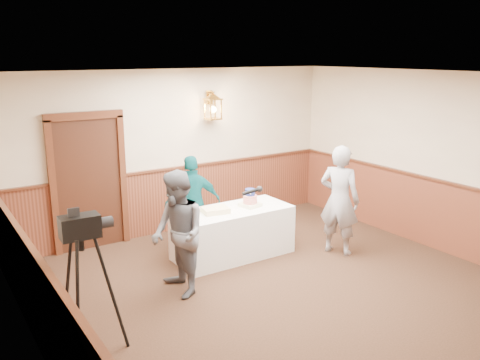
% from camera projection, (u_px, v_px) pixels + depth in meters
% --- Properties ---
extents(ground, '(7.00, 7.00, 0.00)m').
position_uv_depth(ground, '(308.00, 307.00, 6.28)').
color(ground, black).
rests_on(ground, ground).
extents(room_shell, '(6.02, 7.02, 2.81)m').
position_uv_depth(room_shell, '(285.00, 181.00, 6.25)').
color(room_shell, '#C2AC91').
rests_on(room_shell, ground).
extents(display_table, '(1.80, 0.80, 0.75)m').
position_uv_depth(display_table, '(233.00, 233.00, 7.78)').
color(display_table, white).
rests_on(display_table, ground).
extents(tiered_cake, '(0.32, 0.32, 0.28)m').
position_uv_depth(tiered_cake, '(250.00, 200.00, 7.81)').
color(tiered_cake, '#F4F0BF').
rests_on(tiered_cake, display_table).
extents(sheet_cake_yellow, '(0.42, 0.35, 0.08)m').
position_uv_depth(sheet_cake_yellow, '(215.00, 210.00, 7.52)').
color(sheet_cake_yellow, '#F1CD90').
rests_on(sheet_cake_yellow, display_table).
extents(sheet_cake_green, '(0.32, 0.26, 0.07)m').
position_uv_depth(sheet_cake_green, '(186.00, 212.00, 7.42)').
color(sheet_cake_green, '#B5EDA7').
rests_on(sheet_cake_green, display_table).
extents(interviewer, '(1.49, 0.83, 1.63)m').
position_uv_depth(interviewer, '(178.00, 234.00, 6.45)').
color(interviewer, '#595B63').
rests_on(interviewer, ground).
extents(baker, '(0.64, 0.74, 1.72)m').
position_uv_depth(baker, '(339.00, 200.00, 7.79)').
color(baker, '#95949A').
rests_on(baker, ground).
extents(assistant_p, '(0.96, 0.59, 1.52)m').
position_uv_depth(assistant_p, '(193.00, 203.00, 7.97)').
color(assistant_p, '#094B4F').
rests_on(assistant_p, ground).
extents(tv_camera_rig, '(0.60, 0.56, 1.54)m').
position_uv_depth(tv_camera_rig, '(86.00, 296.00, 5.07)').
color(tv_camera_rig, black).
rests_on(tv_camera_rig, ground).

